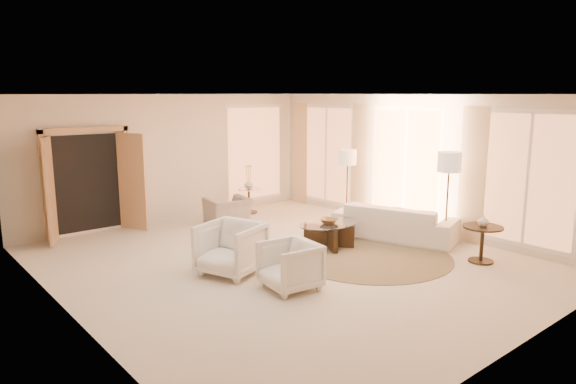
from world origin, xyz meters
TOP-DOWN VIEW (x-y plane):
  - room at (0.00, 0.00)m, footprint 7.04×8.04m
  - windows_right at (3.45, 0.10)m, footprint 0.10×6.40m
  - window_back_corner at (2.30, 3.95)m, footprint 1.70×0.10m
  - curtains_right at (3.40, 1.00)m, footprint 0.06×5.20m
  - french_doors at (-1.90, 3.82)m, footprint 1.95×0.66m
  - area_rug at (1.33, -0.72)m, footprint 2.98×2.98m
  - sofa at (2.56, -0.28)m, footprint 1.65×2.52m
  - armchair_left at (-1.03, 0.10)m, footprint 1.08×1.11m
  - armchair_right at (-0.73, -1.00)m, footprint 0.79×0.83m
  - accent_chair at (0.69, 2.81)m, footprint 0.95×0.68m
  - coffee_table at (1.17, 0.13)m, footprint 1.36×1.36m
  - end_table at (2.54, -2.15)m, footprint 0.66×0.66m
  - side_table at (1.68, 3.39)m, footprint 0.51×0.51m
  - floor_lamp_near at (2.90, 1.33)m, footprint 0.39×0.39m
  - floor_lamp_far at (2.90, -1.21)m, footprint 0.43×0.43m
  - bowl at (1.17, 0.13)m, footprint 0.44×0.44m
  - end_vase at (2.54, -2.15)m, footprint 0.21×0.21m
  - side_vase at (1.68, 3.39)m, footprint 0.26×0.26m

SIDE VIEW (x-z plane):
  - area_rug at x=1.33m, z-range 0.00..0.01m
  - coffee_table at x=1.17m, z-range 0.06..0.52m
  - sofa at x=2.56m, z-range 0.00..0.69m
  - side_table at x=1.68m, z-range 0.06..0.66m
  - armchair_right at x=-0.73m, z-range 0.00..0.77m
  - accent_chair at x=0.69m, z-range 0.00..0.78m
  - end_table at x=2.54m, z-range 0.12..0.74m
  - armchair_left at x=-1.03m, z-range 0.00..0.91m
  - bowl at x=1.17m, z-range 0.46..0.54m
  - side_vase at x=1.68m, z-range 0.59..0.81m
  - end_vase at x=2.54m, z-range 0.62..0.81m
  - french_doors at x=-1.90m, z-range -0.01..2.15m
  - curtains_right at x=3.40m, z-range 0.00..2.60m
  - windows_right at x=3.45m, z-range 0.15..2.55m
  - window_back_corner at x=2.30m, z-range 0.15..2.55m
  - floor_lamp_near at x=2.90m, z-range 0.56..2.17m
  - room at x=0.00m, z-range -0.02..2.81m
  - floor_lamp_far at x=2.90m, z-range 0.62..2.39m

